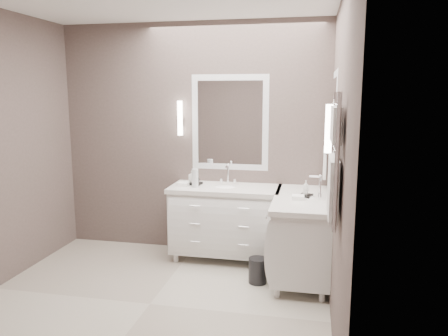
% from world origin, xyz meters
% --- Properties ---
extents(floor, '(3.20, 3.00, 0.01)m').
position_xyz_m(floor, '(0.00, 0.00, -0.01)').
color(floor, beige).
rests_on(floor, ground).
extents(wall_back, '(3.20, 0.01, 2.70)m').
position_xyz_m(wall_back, '(0.00, 1.50, 1.35)').
color(wall_back, '#524542').
rests_on(wall_back, floor).
extents(wall_front, '(3.20, 0.01, 2.70)m').
position_xyz_m(wall_front, '(0.00, -1.50, 1.35)').
color(wall_front, '#524542').
rests_on(wall_front, floor).
extents(wall_right, '(0.01, 3.00, 2.70)m').
position_xyz_m(wall_right, '(1.60, 0.00, 1.35)').
color(wall_right, '#524542').
rests_on(wall_right, floor).
extents(vanity_back, '(1.24, 0.59, 0.97)m').
position_xyz_m(vanity_back, '(0.45, 1.23, 0.49)').
color(vanity_back, white).
rests_on(vanity_back, floor).
extents(vanity_right, '(0.59, 1.24, 0.97)m').
position_xyz_m(vanity_right, '(1.33, 0.90, 0.49)').
color(vanity_right, white).
rests_on(vanity_right, floor).
extents(mirror_back, '(0.90, 0.02, 1.10)m').
position_xyz_m(mirror_back, '(0.45, 1.49, 1.55)').
color(mirror_back, white).
rests_on(mirror_back, wall_back).
extents(mirror_right, '(0.02, 0.90, 1.10)m').
position_xyz_m(mirror_right, '(1.59, 0.80, 1.55)').
color(mirror_right, white).
rests_on(mirror_right, wall_right).
extents(sconce_back, '(0.06, 0.06, 0.40)m').
position_xyz_m(sconce_back, '(-0.13, 1.43, 1.59)').
color(sconce_back, white).
rests_on(sconce_back, wall_back).
extents(sconce_right, '(0.06, 0.06, 0.40)m').
position_xyz_m(sconce_right, '(1.53, 0.22, 1.59)').
color(sconce_right, white).
rests_on(sconce_right, wall_right).
extents(towel_bar_corner, '(0.03, 0.22, 0.30)m').
position_xyz_m(towel_bar_corner, '(1.54, 1.36, 1.12)').
color(towel_bar_corner, white).
rests_on(towel_bar_corner, wall_right).
extents(towel_ladder, '(0.06, 0.58, 0.90)m').
position_xyz_m(towel_ladder, '(1.55, -0.40, 1.39)').
color(towel_ladder, white).
rests_on(towel_ladder, wall_right).
extents(waste_bin, '(0.20, 0.20, 0.26)m').
position_xyz_m(waste_bin, '(0.90, 0.65, 0.13)').
color(waste_bin, black).
rests_on(waste_bin, floor).
extents(amenity_tray_back, '(0.19, 0.15, 0.03)m').
position_xyz_m(amenity_tray_back, '(0.07, 1.26, 0.86)').
color(amenity_tray_back, black).
rests_on(amenity_tray_back, vanity_back).
extents(amenity_tray_right, '(0.16, 0.18, 0.02)m').
position_xyz_m(amenity_tray_right, '(1.35, 0.91, 0.86)').
color(amenity_tray_right, black).
rests_on(amenity_tray_right, vanity_right).
extents(water_bottle, '(0.09, 0.09, 0.21)m').
position_xyz_m(water_bottle, '(0.13, 1.12, 0.95)').
color(water_bottle, silver).
rests_on(water_bottle, vanity_back).
extents(soap_bottle_a, '(0.07, 0.07, 0.13)m').
position_xyz_m(soap_bottle_a, '(0.04, 1.28, 0.94)').
color(soap_bottle_a, white).
rests_on(soap_bottle_a, amenity_tray_back).
extents(soap_bottle_b, '(0.11, 0.11, 0.11)m').
position_xyz_m(soap_bottle_b, '(0.10, 1.23, 0.93)').
color(soap_bottle_b, black).
rests_on(soap_bottle_b, amenity_tray_back).
extents(soap_bottle_c, '(0.06, 0.06, 0.15)m').
position_xyz_m(soap_bottle_c, '(1.35, 0.91, 0.95)').
color(soap_bottle_c, white).
rests_on(soap_bottle_c, amenity_tray_right).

